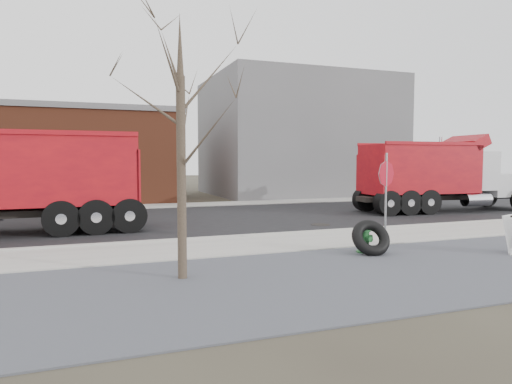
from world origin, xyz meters
name	(u,v)px	position (x,y,z in m)	size (l,w,h in m)	color
ground	(279,246)	(0.00, 0.00, 0.00)	(120.00, 120.00, 0.00)	#383328
gravel_verge	(346,275)	(0.00, -3.50, 0.01)	(60.00, 5.00, 0.03)	slate
sidewalk	(276,243)	(0.00, 0.25, 0.03)	(60.00, 2.50, 0.06)	#9E9B93
curb	(260,235)	(0.00, 1.55, 0.06)	(60.00, 0.15, 0.11)	#9E9B93
road	(219,218)	(0.00, 6.30, 0.01)	(60.00, 9.40, 0.02)	black
far_sidewalk	(189,205)	(0.00, 12.00, 0.03)	(60.00, 2.00, 0.06)	#9E9B93
building_grey	(297,137)	(9.00, 18.00, 4.00)	(12.00, 10.00, 8.00)	slate
bare_tree	(181,113)	(-3.20, -2.60, 3.30)	(3.20, 3.20, 5.20)	#382D23
fire_hydrant	(365,239)	(1.67, -1.65, 0.37)	(0.46, 0.45, 0.81)	#276630
truck_tire	(371,238)	(1.68, -1.89, 0.43)	(1.08, 0.90, 0.97)	black
stop_sign	(386,183)	(2.50, -1.35, 1.76)	(0.66, 0.28, 2.56)	gray
dump_truck_red_a	(439,173)	(10.28, 5.32, 1.77)	(8.69, 2.97, 3.49)	black
dump_truck_red_b	(16,177)	(-7.08, 4.70, 1.84)	(8.59, 2.69, 3.61)	black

